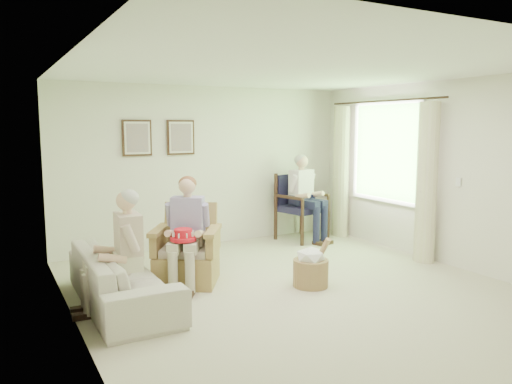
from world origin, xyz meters
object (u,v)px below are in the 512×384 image
Objects in this scene: wicker_armchair at (186,258)px; wood_armchair at (299,204)px; red_hat at (183,236)px; hatbox at (311,267)px; person_dark at (305,191)px; person_wicker at (189,224)px; person_sofa at (126,244)px; sofa at (122,277)px.

wood_armchair is at bearing 60.18° from wicker_armchair.
red_hat is 1.60m from hatbox.
person_wicker is at bearing -166.88° from person_dark.
person_dark is 3.96m from person_sofa.
red_hat reaches higher than sofa.
person_sofa is at bearing -113.50° from wicker_armchair.
person_wicker is at bearing -163.79° from wood_armchair.
person_dark is 2.27× the size of hatbox.
person_dark is at bearing 28.79° from red_hat.
person_sofa reaches higher than wicker_armchair.
wood_armchair is (2.62, 1.40, 0.30)m from wicker_armchair.
person_wicker reaches higher than sofa.
person_dark is (2.62, 1.21, 0.55)m from wicker_armchair.
wicker_armchair is 2.94m from person_dark.
person_dark is at bearing 121.11° from person_sofa.
person_wicker is at bearing -72.66° from sofa.
wicker_armchair is 0.47× the size of sofa.
sofa is 3.91m from person_dark.
wicker_armchair is at bearing 122.06° from person_wicker.
hatbox is (2.19, -0.27, -0.48)m from person_sofa.
wicker_armchair is at bearing -65.37° from sofa.
sofa is (-3.51, -1.81, -0.31)m from wood_armchair.
wicker_armchair is 1.57m from hatbox.
person_sofa is at bearing -180.00° from sofa.
wicker_armchair is at bearing 128.04° from person_sofa.
sofa is 1.04m from person_wicker.
wicker_armchair is at bearing -165.97° from wood_armchair.
sofa is at bearing -130.60° from person_wicker.
hatbox is (2.19, -0.48, -0.06)m from sofa.
sofa is at bearing -123.31° from wicker_armchair.
hatbox is at bearing -134.18° from wood_armchair.
wicker_armchair is 3.18× the size of red_hat.
sofa is 1.45× the size of person_dark.
person_dark is at bearing 59.27° from person_wicker.
wood_armchair is at bearing 123.42° from person_sofa.
person_dark reaches higher than red_hat.
person_dark reaches higher than wicker_armchair.
person_wicker is (-0.00, -0.13, 0.45)m from wicker_armchair.
wicker_armchair is 0.88× the size of wood_armchair.
wicker_armchair is at bearing 145.60° from hatbox.
person_wicker reaches higher than wicker_armchair.
red_hat is at bearing -82.71° from wicker_armchair.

